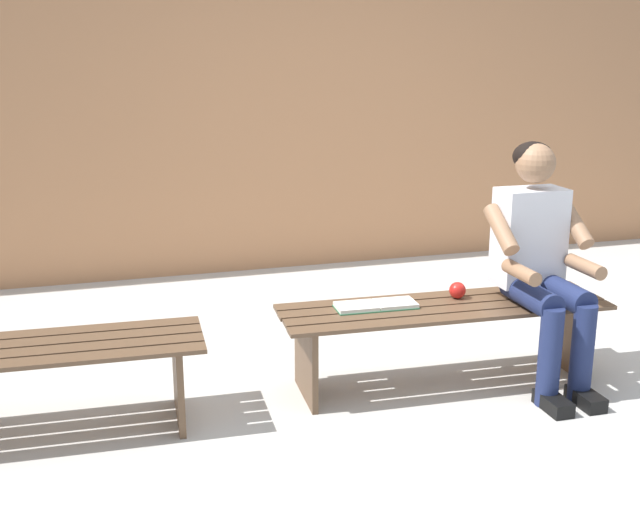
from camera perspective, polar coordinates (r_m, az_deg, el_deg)
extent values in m
cube|color=#B27A51|center=(5.96, -5.40, 13.72)|extent=(9.50, 0.24, 3.09)
cube|color=brown|center=(4.12, 8.23, -2.98)|extent=(1.68, 0.17, 0.02)
cube|color=brown|center=(4.02, 8.84, -3.47)|extent=(1.68, 0.17, 0.02)
cube|color=brown|center=(3.92, 9.48, -3.99)|extent=(1.68, 0.17, 0.02)
cube|color=brown|center=(3.82, 10.16, -4.53)|extent=(1.68, 0.17, 0.02)
cube|color=brown|center=(4.36, 17.84, -5.49)|extent=(0.05, 0.40, 0.40)
cube|color=brown|center=(3.84, -1.04, -7.61)|extent=(0.05, 0.40, 0.40)
cube|color=brown|center=(3.79, -20.70, -5.48)|extent=(1.55, 0.17, 0.02)
cube|color=brown|center=(3.68, -20.89, -6.10)|extent=(1.55, 0.17, 0.02)
cube|color=brown|center=(3.58, -21.10, -6.75)|extent=(1.55, 0.17, 0.02)
cube|color=brown|center=(3.47, -21.32, -7.45)|extent=(1.55, 0.17, 0.02)
cube|color=brown|center=(3.68, -10.41, -8.91)|extent=(0.05, 0.40, 0.40)
cube|color=silver|center=(4.12, 15.15, 1.39)|extent=(0.34, 0.20, 0.50)
sphere|color=#936B4C|center=(4.04, 15.60, 6.60)|extent=(0.20, 0.20, 0.20)
ellipsoid|color=black|center=(4.06, 15.40, 7.09)|extent=(0.20, 0.19, 0.15)
cylinder|color=navy|center=(4.07, 17.44, -2.60)|extent=(0.13, 0.40, 0.13)
cylinder|color=navy|center=(3.97, 15.28, -2.86)|extent=(0.13, 0.40, 0.13)
cylinder|color=navy|center=(4.00, 18.74, -6.80)|extent=(0.11, 0.11, 0.49)
cube|color=black|center=(4.03, 18.97, -9.90)|extent=(0.10, 0.22, 0.07)
cylinder|color=navy|center=(3.90, 16.55, -7.17)|extent=(0.11, 0.11, 0.49)
cube|color=black|center=(3.94, 16.79, -10.34)|extent=(0.10, 0.22, 0.07)
cylinder|color=#936B4C|center=(4.15, 18.27, 2.25)|extent=(0.08, 0.28, 0.23)
cylinder|color=#936B4C|center=(4.05, 18.95, -0.75)|extent=(0.07, 0.26, 0.07)
cylinder|color=#936B4C|center=(3.93, 13.20, 1.93)|extent=(0.08, 0.28, 0.23)
cylinder|color=#936B4C|center=(3.86, 14.60, -1.18)|extent=(0.07, 0.26, 0.07)
sphere|color=red|center=(4.07, 10.09, -2.50)|extent=(0.09, 0.09, 0.09)
cube|color=white|center=(3.92, 5.58, -3.52)|extent=(0.21, 0.16, 0.02)
cube|color=white|center=(3.86, 2.68, -3.77)|extent=(0.21, 0.16, 0.02)
cube|color=#33724C|center=(3.89, 4.14, -3.77)|extent=(0.42, 0.18, 0.01)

